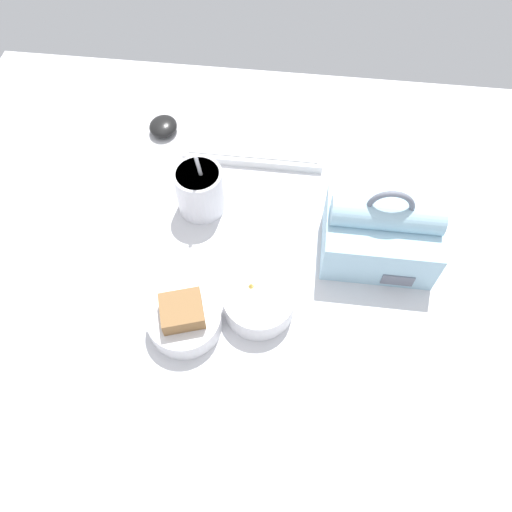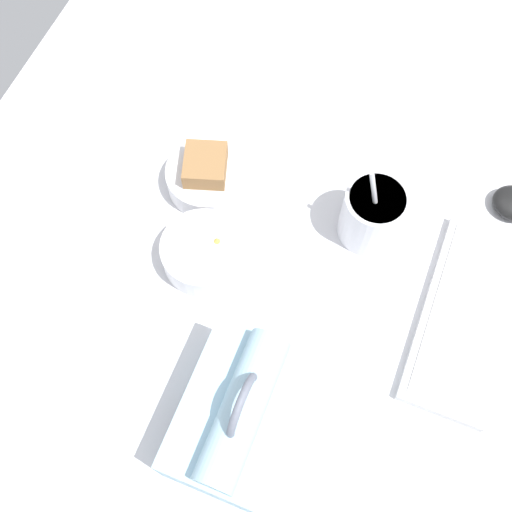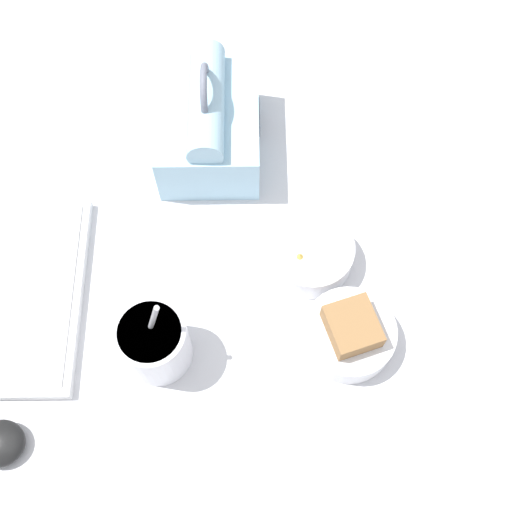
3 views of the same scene
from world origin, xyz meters
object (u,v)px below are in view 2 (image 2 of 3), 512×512
bento_bowl_snacks (204,253)px  soup_cup (372,214)px  lunch_bag (243,417)px  keyboard (466,317)px  bento_bowl_sandwich (207,176)px

bento_bowl_snacks → soup_cup: bearing=123.1°
lunch_bag → bento_bowl_snacks: bearing=-144.3°
lunch_bag → soup_cup: bearing=169.3°
keyboard → bento_bowl_sandwich: size_ratio=2.36×
lunch_bag → bento_bowl_sandwich: 38.65cm
lunch_bag → bento_bowl_snacks: (-20.76, -14.94, -3.31)cm
keyboard → bento_bowl_snacks: bearing=-82.3°
bento_bowl_sandwich → bento_bowl_snacks: 13.22cm
keyboard → lunch_bag: 35.97cm
keyboard → soup_cup: soup_cup is taller
soup_cup → bento_bowl_sandwich: bearing=-86.2°
soup_cup → bento_bowl_snacks: size_ratio=1.36×
bento_bowl_sandwich → keyboard: bearing=80.9°
soup_cup → bento_bowl_snacks: (14.04, -21.52, -2.71)cm
keyboard → bento_bowl_sandwich: 44.68cm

